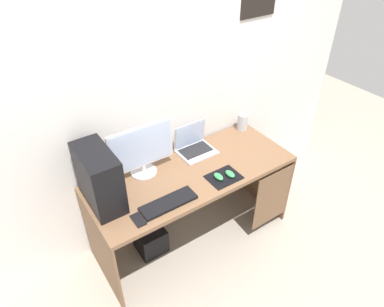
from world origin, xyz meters
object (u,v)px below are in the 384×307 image
Objects in this scene: keyboard at (168,203)px; mouse_left at (218,177)px; monitor at (142,150)px; laptop at (194,146)px; pc_tower at (99,178)px; cell_phone at (138,220)px; speaker at (243,122)px; subwoofer at (150,239)px; mouse_right at (230,174)px.

mouse_left is at bearing 2.46° from keyboard.
laptop is (0.50, 0.03, -0.17)m from monitor.
pc_tower reaches higher than cell_phone.
mouse_left reaches higher than cell_phone.
monitor is 1.71× the size of laptop.
speaker is at bearing 2.86° from laptop.
mouse_right is at bearing -25.74° from subwoofer.
keyboard is 4.38× the size of mouse_left.
laptop is at bearing 9.46° from pc_tower.
cell_phone is at bearing -160.14° from speaker.
laptop is 2.37× the size of cell_phone.
speaker is 0.66× the size of subwoofer.
laptop is 0.91m from subwoofer.
mouse_right is 0.81m from cell_phone.
monitor reaches higher than speaker.
monitor reaches higher than cell_phone.
mouse_left is 0.10m from mouse_right.
laptop is at bearing 82.03° from mouse_left.
mouse_left is 0.74× the size of cell_phone.
laptop is 1.29× the size of subwoofer.
monitor is 3.36× the size of speaker.
monitor is at bearing 17.18° from pc_tower.
cell_phone is (-0.72, -0.04, -0.02)m from mouse_left.
pc_tower reaches higher than laptop.
monitor is 1.26× the size of keyboard.
mouse_left reaches higher than subwoofer.
subwoofer is at bearing 55.70° from cell_phone.
pc_tower is at bearing -170.54° from laptop.
speaker is at bearing 6.92° from pc_tower.
mouse_right is at bearing -17.50° from pc_tower.
mouse_right is (0.10, -0.03, 0.00)m from mouse_left.
pc_tower is at bearing 162.19° from mouse_left.
cell_phone is (-0.81, -0.01, -0.02)m from mouse_right.
pc_tower is 1.04× the size of keyboard.
mouse_right is at bearing -37.64° from monitor.
monitor is at bearing 138.65° from mouse_left.
mouse_left is 0.72m from cell_phone.
monitor is (0.39, 0.12, 0.00)m from pc_tower.
subwoofer is (-1.13, -0.18, -0.72)m from speaker.
mouse_left is (0.47, 0.02, 0.01)m from keyboard.
pc_tower is 1.48m from speaker.
monitor is 0.71m from mouse_right.
monitor reaches higher than laptop.
subwoofer is at bearing 152.38° from mouse_left.
keyboard is at bearing 179.49° from mouse_right.
monitor reaches higher than subwoofer.
mouse_right is at bearing -138.35° from speaker.
pc_tower reaches higher than subwoofer.
pc_tower is 0.90m from mouse_left.
speaker is at bearing 41.65° from mouse_right.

